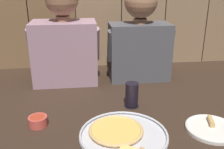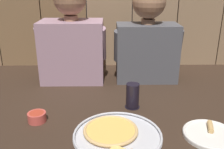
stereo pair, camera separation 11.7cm
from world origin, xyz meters
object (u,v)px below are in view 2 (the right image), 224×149
Objects in this scene: dinner_plate at (210,134)px; diner_right at (147,36)px; drinking_glass at (133,96)px; dipping_bowl at (37,117)px; pizza_tray at (115,134)px; diner_left at (72,38)px.

dinner_plate is 0.37× the size of diner_right.
drinking_glass reaches higher than dipping_bowl.
drinking_glass is 0.21× the size of diner_right.
dinner_plate is at bearing -74.88° from diner_right.
drinking_glass is at bearing 138.71° from dinner_plate.
diner_left reaches higher than pizza_tray.
dinner_plate is (0.38, -0.01, -0.00)m from pizza_tray.
pizza_tray is 4.45× the size of dipping_bowl.
dinner_plate is 0.93m from diner_left.
diner_right reaches higher than pizza_tray.
diner_right is at bearing 71.66° from pizza_tray.
pizza_tray is 0.71m from diner_right.
dinner_plate is 1.74× the size of drinking_glass.
dinner_plate is at bearing -9.81° from dipping_bowl.
dinner_plate is at bearing -1.28° from pizza_tray.
diner_left reaches higher than drinking_glass.
dipping_bowl is 0.79m from diner_right.
drinking_glass is 0.55m from diner_left.
pizza_tray is at bearing -18.75° from dipping_bowl.
diner_right is at bearing 0.04° from diner_left.
diner_left reaches higher than dinner_plate.
drinking_glass is at bearing 16.55° from dipping_bowl.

